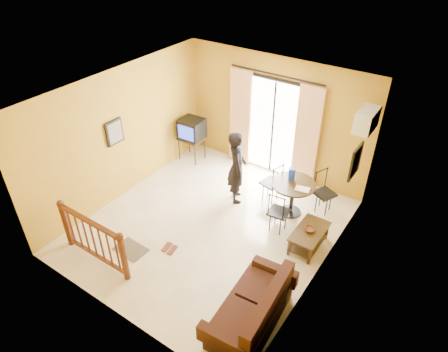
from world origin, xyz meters
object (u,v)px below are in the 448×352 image
Objects in this scene: television at (192,129)px; dining_table at (293,189)px; standing_person at (237,167)px; sofa at (254,310)px; coffee_table at (309,236)px.

dining_table is (3.00, -0.52, -0.26)m from television.
standing_person reaches higher than dining_table.
sofa is at bearing -44.22° from television.
sofa reaches higher than coffee_table.
standing_person is at bearing -26.15° from television.
dining_table is at bearing 100.26° from sofa.
dining_table is at bearing -12.89° from television.
sofa is at bearing -179.63° from standing_person.
television reaches higher than sofa.
sofa is (3.72, -3.27, -0.55)m from television.
television is at bearing 170.06° from dining_table.
sofa reaches higher than dining_table.
coffee_table is (3.72, -1.26, -0.58)m from television.
television is 1.95m from standing_person.
dining_table is at bearing -115.78° from standing_person.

